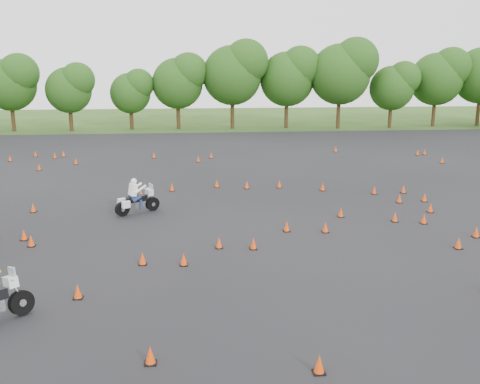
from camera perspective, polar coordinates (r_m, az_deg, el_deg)
The scene contains 5 objects.
ground at distance 22.51m, azimuth 1.01°, elevation -5.34°, with size 140.00×140.00×0.00m, color #2D5119.
asphalt_pad at distance 28.23m, azimuth -0.40°, elevation -1.42°, with size 62.00×62.00×0.00m, color black.
treeline at distance 56.80m, azimuth 2.12°, elevation 10.85°, with size 86.67×32.40×10.68m.
traffic_cones at distance 27.97m, azimuth -0.53°, elevation -1.08°, with size 36.81×32.93×0.45m.
rider_white at distance 26.98m, azimuth -10.94°, elevation -0.36°, with size 2.37×0.73×1.83m, color white, non-canonical shape.
Camera 1 is at (-2.49, -21.16, 7.27)m, focal length 40.00 mm.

